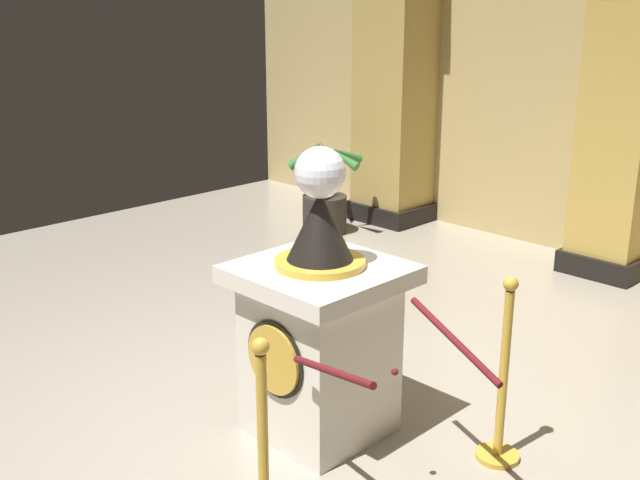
# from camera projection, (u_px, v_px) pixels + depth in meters

# --- Properties ---
(ground_plane) EXTENTS (10.19, 10.19, 0.00)m
(ground_plane) POSITION_uv_depth(u_px,v_px,m) (294.00, 433.00, 4.46)
(ground_plane) COLOR #9E9384
(pedestal_clock) EXTENTS (0.84, 0.84, 1.68)m
(pedestal_clock) POSITION_uv_depth(u_px,v_px,m) (319.00, 328.00, 4.31)
(pedestal_clock) COLOR silver
(pedestal_clock) RESTS_ON ground_plane
(stanchion_near) EXTENTS (0.24, 0.24, 1.03)m
(stanchion_near) POSITION_uv_depth(u_px,v_px,m) (264.00, 474.00, 3.46)
(stanchion_near) COLOR gold
(stanchion_near) RESTS_ON ground_plane
(stanchion_far) EXTENTS (0.24, 0.24, 1.06)m
(stanchion_far) POSITION_uv_depth(u_px,v_px,m) (502.00, 397.00, 4.10)
(stanchion_far) COLOR gold
(stanchion_far) RESTS_ON ground_plane
(velvet_rope) EXTENTS (0.89, 0.91, 0.22)m
(velvet_rope) POSITION_uv_depth(u_px,v_px,m) (395.00, 355.00, 3.66)
(velvet_rope) COLOR #591419
(column_left) EXTENTS (0.86, 0.86, 3.37)m
(column_left) POSITION_uv_depth(u_px,v_px,m) (398.00, 71.00, 8.38)
(column_left) COLOR black
(column_left) RESTS_ON ground_plane
(column_centre_rear) EXTENTS (0.73, 0.73, 3.37)m
(column_centre_rear) POSITION_uv_depth(u_px,v_px,m) (628.00, 89.00, 6.63)
(column_centre_rear) COLOR black
(column_centre_rear) RESTS_ON ground_plane
(potted_palm_left) EXTENTS (0.84, 0.80, 1.04)m
(potted_palm_left) POSITION_uv_depth(u_px,v_px,m) (325.00, 201.00, 8.23)
(potted_palm_left) COLOR #2D2823
(potted_palm_left) RESTS_ON ground_plane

